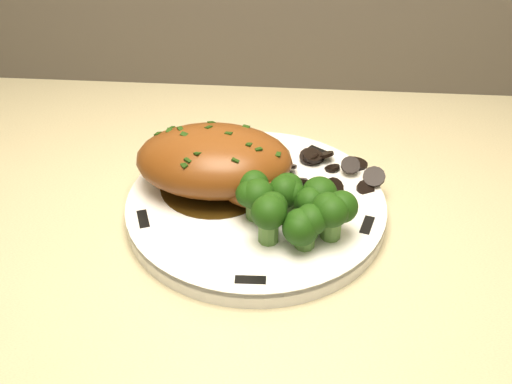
{
  "coord_description": "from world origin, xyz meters",
  "views": [
    {
      "loc": [
        0.12,
        1.25,
        1.19
      ],
      "look_at": [
        0.08,
        1.72,
        0.84
      ],
      "focal_mm": 45.0,
      "sensor_mm": 36.0,
      "label": 1
    }
  ],
  "objects": [
    {
      "name": "rim_accent_2",
      "position": [
        -0.02,
        1.69,
        0.83
      ],
      "size": [
        0.02,
        0.03,
        0.0
      ],
      "primitive_type": "cube",
      "rotation": [
        0.0,
        0.0,
        5.06
      ],
      "color": "black",
      "rests_on": "plate"
    },
    {
      "name": "mushroom_pile",
      "position": [
        0.15,
        1.76,
        0.83
      ],
      "size": [
        0.08,
        0.06,
        0.02
      ],
      "color": "black",
      "rests_on": "plate"
    },
    {
      "name": "plate",
      "position": [
        0.08,
        1.72,
        0.82
      ],
      "size": [
        0.31,
        0.31,
        0.02
      ],
      "primitive_type": "cylinder",
      "rotation": [
        0.0,
        0.0,
        -0.34
      ],
      "color": "white",
      "rests_on": "counter"
    },
    {
      "name": "rim_accent_3",
      "position": [
        0.09,
        1.62,
        0.83
      ],
      "size": [
        0.03,
        0.01,
        0.0
      ],
      "primitive_type": "cube",
      "rotation": [
        0.0,
        0.0,
        6.32
      ],
      "color": "black",
      "rests_on": "plate"
    },
    {
      "name": "rim_accent_4",
      "position": [
        0.18,
        1.69,
        0.83
      ],
      "size": [
        0.02,
        0.03,
        0.0
      ],
      "primitive_type": "cube",
      "rotation": [
        0.0,
        0.0,
        7.57
      ],
      "color": "black",
      "rests_on": "plate"
    },
    {
      "name": "rim_accent_0",
      "position": [
        0.14,
        1.81,
        0.83
      ],
      "size": [
        0.03,
        0.02,
        0.0
      ],
      "primitive_type": "cube",
      "rotation": [
        0.0,
        0.0,
        2.55
      ],
      "color": "black",
      "rests_on": "plate"
    },
    {
      "name": "gravy_pool",
      "position": [
        0.04,
        1.74,
        0.83
      ],
      "size": [
        0.11,
        0.11,
        0.0
      ],
      "primitive_type": "cylinder",
      "color": "#312008",
      "rests_on": "plate"
    },
    {
      "name": "chicken_breast",
      "position": [
        0.05,
        1.74,
        0.85
      ],
      "size": [
        0.15,
        0.1,
        0.06
      ],
      "rotation": [
        0.0,
        0.0,
        0.0
      ],
      "color": "brown",
      "rests_on": "plate"
    },
    {
      "name": "broccoli_florets",
      "position": [
        0.12,
        1.68,
        0.85
      ],
      "size": [
        0.09,
        0.07,
        0.04
      ],
      "rotation": [
        0.0,
        0.0,
        0.34
      ],
      "color": "#548438",
      "rests_on": "plate"
    },
    {
      "name": "rim_accent_1",
      "position": [
        0.02,
        1.81,
        0.83
      ],
      "size": [
        0.03,
        0.02,
        0.0
      ],
      "primitive_type": "cube",
      "rotation": [
        0.0,
        0.0,
        3.8
      ],
      "color": "black",
      "rests_on": "plate"
    }
  ]
}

